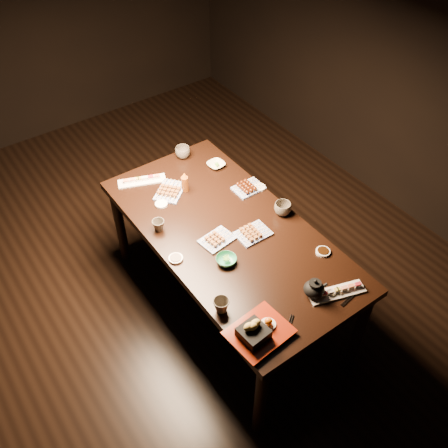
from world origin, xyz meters
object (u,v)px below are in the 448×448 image
(yakitori_plate_left, at_px, (170,189))
(sushi_platter_near, at_px, (337,291))
(edamame_bowl_cream, at_px, (216,165))
(tempura_tray, at_px, (259,328))
(teacup_near_left, at_px, (221,306))
(teacup_far_left, at_px, (158,225))
(edamame_bowl_green, at_px, (226,260))
(teacup_far_right, at_px, (183,152))
(condiment_bottle, at_px, (185,182))
(teacup_mid_right, at_px, (283,209))
(dining_table, at_px, (228,270))
(sushi_platter_far, at_px, (142,179))
(yakitori_plate_right, at_px, (253,231))
(yakitori_plate_center, at_px, (217,238))
(teapot, at_px, (314,287))

(yakitori_plate_left, bearing_deg, sushi_platter_near, -115.51)
(edamame_bowl_cream, xyz_separation_m, tempura_tray, (-0.63, -1.29, 0.04))
(teacup_near_left, height_order, teacup_far_left, teacup_near_left)
(sushi_platter_near, height_order, edamame_bowl_green, sushi_platter_near)
(tempura_tray, bearing_deg, teacup_far_right, 67.22)
(teacup_far_left, height_order, teacup_far_right, teacup_far_right)
(condiment_bottle, bearing_deg, sushi_platter_near, -80.34)
(teacup_mid_right, relative_size, teacup_far_right, 1.01)
(dining_table, height_order, edamame_bowl_green, edamame_bowl_green)
(teacup_far_right, bearing_deg, tempura_tray, -108.03)
(sushi_platter_far, distance_m, yakitori_plate_right, 0.91)
(teacup_far_left, relative_size, condiment_bottle, 0.53)
(condiment_bottle, bearing_deg, yakitori_plate_left, 157.18)
(sushi_platter_far, xyz_separation_m, teacup_far_left, (-0.14, -0.48, 0.02))
(yakitori_plate_center, height_order, edamame_bowl_cream, yakitori_plate_center)
(yakitori_plate_center, relative_size, teacup_far_right, 1.88)
(tempura_tray, height_order, teapot, teapot)
(tempura_tray, bearing_deg, edamame_bowl_cream, 59.22)
(teapot, bearing_deg, yakitori_plate_center, 125.55)
(tempura_tray, bearing_deg, yakitori_plate_right, 49.74)
(yakitori_plate_right, xyz_separation_m, teacup_far_right, (0.07, 0.93, 0.02))
(yakitori_plate_right, height_order, teacup_far_left, teacup_far_left)
(teacup_far_left, height_order, teapot, teapot)
(teacup_mid_right, bearing_deg, yakitori_plate_right, -171.55)
(yakitori_plate_center, distance_m, condiment_bottle, 0.53)
(sushi_platter_far, bearing_deg, teapot, 123.34)
(sushi_platter_near, bearing_deg, dining_table, 122.90)
(edamame_bowl_green, height_order, teacup_far_left, teacup_far_left)
(teapot, bearing_deg, teacup_near_left, 175.12)
(tempura_tray, height_order, teacup_near_left, tempura_tray)
(edamame_bowl_green, height_order, edamame_bowl_cream, edamame_bowl_green)
(yakitori_plate_left, distance_m, teacup_near_left, 1.04)
(yakitori_plate_left, bearing_deg, yakitori_plate_center, -129.24)
(sushi_platter_far, xyz_separation_m, teacup_far_right, (0.38, 0.08, 0.02))
(yakitori_plate_right, height_order, teacup_mid_right, teacup_mid_right)
(condiment_bottle, bearing_deg, dining_table, -88.87)
(teacup_far_left, bearing_deg, sushi_platter_near, -61.45)
(sushi_platter_far, height_order, teacup_mid_right, teacup_mid_right)
(sushi_platter_far, relative_size, edamame_bowl_green, 2.70)
(yakitori_plate_right, distance_m, teacup_near_left, 0.61)
(teacup_far_left, bearing_deg, teapot, -65.01)
(dining_table, relative_size, yakitori_plate_center, 8.87)
(tempura_tray, bearing_deg, dining_table, 61.00)
(yakitori_plate_right, xyz_separation_m, condiment_bottle, (-0.11, 0.60, 0.05))
(sushi_platter_far, height_order, edamame_bowl_cream, sushi_platter_far)
(edamame_bowl_cream, height_order, teacup_far_left, teacup_far_left)
(dining_table, bearing_deg, yakitori_plate_right, -42.28)
(yakitori_plate_left, bearing_deg, teacup_far_right, 6.43)
(yakitori_plate_center, distance_m, edamame_bowl_cream, 0.74)
(sushi_platter_far, bearing_deg, teacup_mid_right, 147.08)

